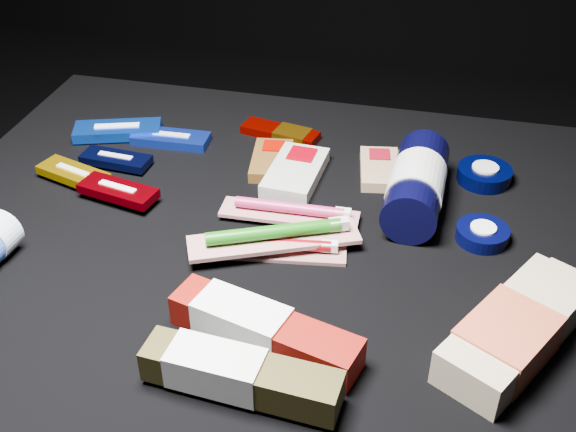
# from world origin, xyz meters

# --- Properties ---
(ground) EXTENTS (3.00, 3.00, 0.00)m
(ground) POSITION_xyz_m (0.00, 0.00, 0.00)
(ground) COLOR black
(ground) RESTS_ON ground
(cloth_table) EXTENTS (0.98, 0.78, 0.40)m
(cloth_table) POSITION_xyz_m (0.00, 0.00, 0.20)
(cloth_table) COLOR black
(cloth_table) RESTS_ON ground
(luna_bar_0) EXTENTS (0.12, 0.05, 0.02)m
(luna_bar_0) POSITION_xyz_m (-0.22, 0.19, 0.41)
(luna_bar_0) COLOR #122DAB
(luna_bar_0) RESTS_ON cloth_table
(luna_bar_1) EXTENTS (0.15, 0.09, 0.02)m
(luna_bar_1) POSITION_xyz_m (-0.31, 0.19, 0.41)
(luna_bar_1) COLOR #0C3EBA
(luna_bar_1) RESTS_ON cloth_table
(luna_bar_2) EXTENTS (0.11, 0.05, 0.01)m
(luna_bar_2) POSITION_xyz_m (-0.27, 0.11, 0.41)
(luna_bar_2) COLOR black
(luna_bar_2) RESTS_ON cloth_table
(luna_bar_3) EXTENTS (0.12, 0.07, 0.01)m
(luna_bar_3) POSITION_xyz_m (-0.31, 0.05, 0.41)
(luna_bar_3) COLOR #B98604
(luna_bar_3) RESTS_ON cloth_table
(luna_bar_4) EXTENTS (0.12, 0.06, 0.01)m
(luna_bar_4) POSITION_xyz_m (-0.23, 0.02, 0.42)
(luna_bar_4) COLOR #680006
(luna_bar_4) RESTS_ON cloth_table
(clif_bar_0) EXTENTS (0.07, 0.11, 0.02)m
(clif_bar_0) POSITION_xyz_m (-0.05, 0.16, 0.41)
(clif_bar_0) COLOR #573715
(clif_bar_0) RESTS_ON cloth_table
(clif_bar_1) EXTENTS (0.08, 0.14, 0.02)m
(clif_bar_1) POSITION_xyz_m (-0.00, 0.14, 0.41)
(clif_bar_1) COLOR beige
(clif_bar_1) RESTS_ON cloth_table
(clif_bar_2) EXTENTS (0.07, 0.11, 0.02)m
(clif_bar_2) POSITION_xyz_m (0.12, 0.18, 0.41)
(clif_bar_2) COLOR #A17E5C
(clif_bar_2) RESTS_ON cloth_table
(power_bar) EXTENTS (0.13, 0.06, 0.02)m
(power_bar) POSITION_xyz_m (-0.05, 0.25, 0.41)
(power_bar) COLOR #810501
(power_bar) RESTS_ON cloth_table
(lotion_bottle) EXTENTS (0.08, 0.24, 0.08)m
(lotion_bottle) POSITION_xyz_m (0.17, 0.10, 0.44)
(lotion_bottle) COLOR black
(lotion_bottle) RESTS_ON cloth_table
(cream_tin_upper) EXTENTS (0.08, 0.08, 0.02)m
(cream_tin_upper) POSITION_xyz_m (0.27, 0.19, 0.41)
(cream_tin_upper) COLOR black
(cream_tin_upper) RESTS_ON cloth_table
(cream_tin_lower) EXTENTS (0.07, 0.07, 0.02)m
(cream_tin_lower) POSITION_xyz_m (0.27, 0.04, 0.41)
(cream_tin_lower) COLOR black
(cream_tin_lower) RESTS_ON cloth_table
(bodywash_bottle) EXTENTS (0.17, 0.23, 0.05)m
(bodywash_bottle) POSITION_xyz_m (0.30, -0.15, 0.42)
(bodywash_bottle) COLOR #C4AE8A
(bodywash_bottle) RESTS_ON cloth_table
(toothbrush_pack_0) EXTENTS (0.19, 0.07, 0.02)m
(toothbrush_pack_0) POSITION_xyz_m (0.01, -0.04, 0.41)
(toothbrush_pack_0) COLOR #AAA49E
(toothbrush_pack_0) RESTS_ON cloth_table
(toothbrush_pack_1) EXTENTS (0.19, 0.05, 0.02)m
(toothbrush_pack_1) POSITION_xyz_m (0.02, 0.03, 0.41)
(toothbrush_pack_1) COLOR beige
(toothbrush_pack_1) RESTS_ON cloth_table
(toothbrush_pack_2) EXTENTS (0.22, 0.13, 0.02)m
(toothbrush_pack_2) POSITION_xyz_m (0.01, -0.04, 0.42)
(toothbrush_pack_2) COLOR silver
(toothbrush_pack_2) RESTS_ON cloth_table
(toothpaste_carton_red) EXTENTS (0.22, 0.10, 0.04)m
(toothpaste_carton_red) POSITION_xyz_m (0.03, -0.20, 0.42)
(toothpaste_carton_red) COLOR maroon
(toothpaste_carton_red) RESTS_ON cloth_table
(toothpaste_carton_green) EXTENTS (0.21, 0.06, 0.04)m
(toothpaste_carton_green) POSITION_xyz_m (0.02, -0.27, 0.42)
(toothpaste_carton_green) COLOR #3A3214
(toothpaste_carton_green) RESTS_ON cloth_table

